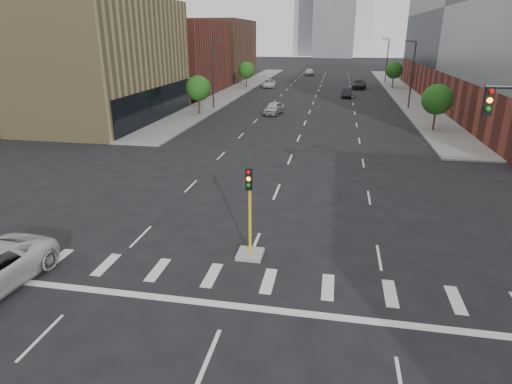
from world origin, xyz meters
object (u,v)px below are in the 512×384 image
(car_deep_right, at_px, (359,84))
(car_distant, at_px, (309,72))
(car_near_left, at_px, (274,108))
(car_mid_right, at_px, (347,93))
(car_far_left, at_px, (269,83))
(median_traffic_signal, at_px, (250,238))

(car_deep_right, relative_size, car_distant, 1.15)
(car_near_left, distance_m, car_mid_right, 20.49)
(car_near_left, bearing_deg, car_far_left, 109.65)
(car_near_left, bearing_deg, car_distant, 98.81)
(car_near_left, height_order, car_distant, car_distant)
(car_mid_right, relative_size, car_deep_right, 0.77)
(median_traffic_signal, distance_m, car_distant, 96.29)
(car_distant, bearing_deg, median_traffic_signal, -96.33)
(car_near_left, relative_size, car_mid_right, 1.03)
(car_near_left, xyz_separation_m, car_far_left, (-5.41, 30.06, -0.06))
(median_traffic_signal, xyz_separation_m, car_near_left, (-4.53, 38.28, -0.18))
(car_mid_right, xyz_separation_m, car_deep_right, (2.53, 12.74, 0.10))
(median_traffic_signal, xyz_separation_m, car_distant, (-3.89, 96.21, -0.11))
(car_distant, bearing_deg, car_mid_right, -85.98)
(median_traffic_signal, xyz_separation_m, car_far_left, (-9.94, 68.34, -0.24))
(car_far_left, bearing_deg, car_near_left, -83.64)
(car_far_left, relative_size, car_deep_right, 0.90)
(median_traffic_signal, relative_size, car_distant, 0.87)
(car_distant, bearing_deg, car_deep_right, -75.67)
(car_mid_right, relative_size, car_far_left, 0.86)
(median_traffic_signal, height_order, car_near_left, median_traffic_signal)
(car_mid_right, bearing_deg, car_distant, 102.62)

